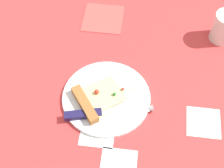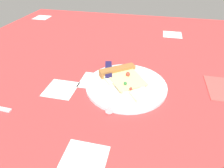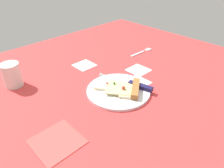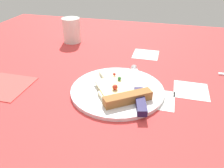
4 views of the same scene
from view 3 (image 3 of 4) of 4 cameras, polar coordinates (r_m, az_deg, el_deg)
ground_plane at (r=78.36cm, az=4.55°, el=-4.57°), size 150.38×150.38×3.00cm
plate at (r=79.90cm, az=1.63°, el=-1.87°), size 24.57×24.57×1.01cm
pizza_slice at (r=78.92cm, az=3.54°, el=-1.27°), size 18.67×16.52×2.66cm
knife at (r=82.43cm, az=5.04°, el=0.13°), size 23.79×7.87×2.45cm
drinking_glass at (r=90.69cm, az=-25.94°, el=2.27°), size 7.23×7.23×9.65cm
fork at (r=114.02cm, az=8.33°, el=8.87°), size 2.56×15.37×0.80cm
napkin at (r=63.37cm, az=-15.11°, el=-14.85°), size 13.06×13.06×0.40cm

